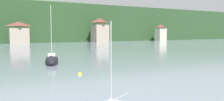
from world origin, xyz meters
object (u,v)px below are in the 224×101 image
at_px(shore_building_west, 19,33).
at_px(shore_building_westcentral, 100,30).
at_px(sailboat_far_6, 52,60).
at_px(mooring_buoy_mid, 80,75).
at_px(shore_building_central, 161,33).

distance_m(shore_building_west, shore_building_westcentral, 30.00).
relative_size(shore_building_west, sailboat_far_6, 0.95).
xyz_separation_m(shore_building_westcentral, sailboat_far_6, (-31.61, -52.60, -4.27)).
relative_size(shore_building_westcentral, mooring_buoy_mid, 23.02).
height_order(shore_building_westcentral, sailboat_far_6, shore_building_westcentral).
bearing_deg(shore_building_westcentral, shore_building_west, -178.70).
distance_m(shore_building_central, sailboat_far_6, 80.38).
distance_m(shore_building_westcentral, shore_building_central, 30.01).
xyz_separation_m(shore_building_west, shore_building_westcentral, (29.98, 0.68, 1.00)).
bearing_deg(mooring_buoy_mid, sailboat_far_6, 92.49).
bearing_deg(shore_building_west, sailboat_far_6, -91.80).
bearing_deg(mooring_buoy_mid, shore_building_westcentral, 63.29).
bearing_deg(mooring_buoy_mid, shore_building_west, 88.86).
height_order(shore_building_central, mooring_buoy_mid, shore_building_central).
height_order(shore_building_west, mooring_buoy_mid, shore_building_west).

